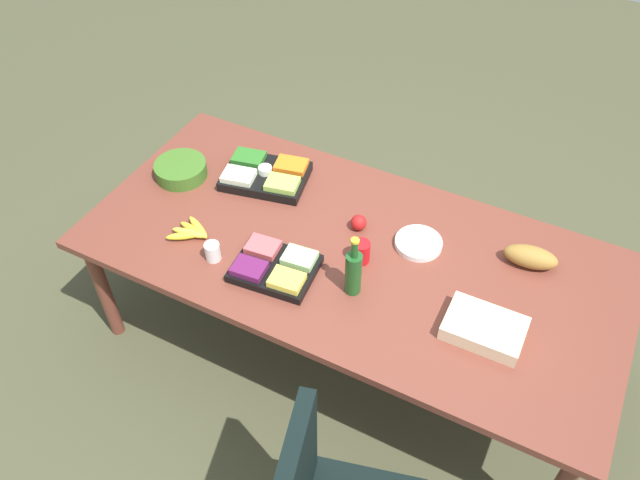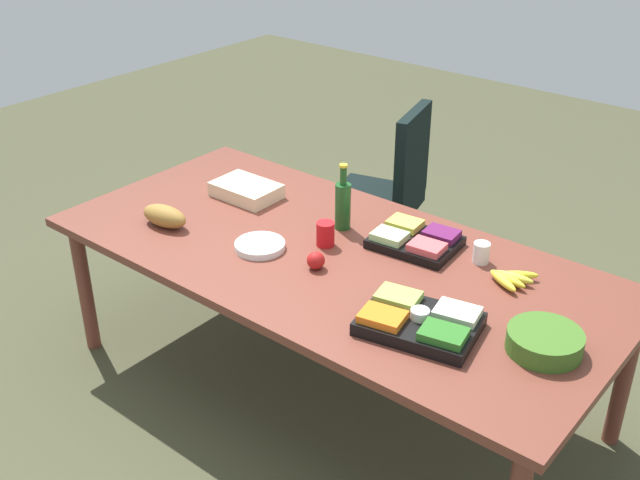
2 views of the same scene
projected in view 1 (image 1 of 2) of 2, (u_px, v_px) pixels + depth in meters
ground_plane at (346, 343)px, 3.49m from camera, size 10.00×10.00×0.00m
conference_table at (351, 258)px, 3.00m from camera, size 2.50×1.18×0.74m
bread_loaf at (531, 257)px, 2.86m from camera, size 0.25×0.14×0.10m
wine_bottle at (353, 272)px, 2.70m from camera, size 0.07×0.07×0.31m
banana_bunch at (191, 231)px, 3.01m from camera, size 0.19×0.20×0.04m
salad_bowl at (181, 170)px, 3.30m from camera, size 0.28×0.28×0.08m
red_solo_cup at (361, 252)px, 2.87m from camera, size 0.09×0.09×0.11m
veggie_tray at (266, 175)px, 3.28m from camera, size 0.47×0.38×0.09m
sheet_cake at (484, 328)px, 2.60m from camera, size 0.32×0.22×0.07m
apple_red at (359, 223)px, 3.03m from camera, size 0.08×0.08×0.08m
fruit_platter at (275, 267)px, 2.84m from camera, size 0.39×0.31×0.07m
paper_cup at (213, 252)px, 2.89m from camera, size 0.08×0.08×0.09m
paper_plate_stack at (418, 243)px, 2.97m from camera, size 0.24×0.24×0.03m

